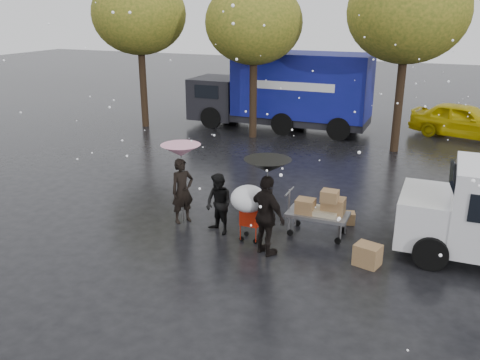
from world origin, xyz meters
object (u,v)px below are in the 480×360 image
at_px(blue_truck, 284,91).
at_px(yellow_taxi, 464,121).
at_px(vendor_cart, 321,208).
at_px(person_black, 267,216).
at_px(person_pink, 182,191).
at_px(shopping_cart, 249,202).

relative_size(blue_truck, yellow_taxi, 1.88).
bearing_deg(vendor_cart, yellow_taxi, 74.98).
distance_m(person_black, yellow_taxi, 14.25).
relative_size(person_pink, vendor_cart, 1.14).
bearing_deg(blue_truck, vendor_cart, -67.52).
distance_m(person_pink, shopping_cart, 2.14).
bearing_deg(yellow_taxi, blue_truck, 116.22).
xyz_separation_m(vendor_cart, shopping_cart, (-1.50, -1.07, 0.34)).
bearing_deg(shopping_cart, vendor_cart, 35.36).
relative_size(person_pink, shopping_cart, 1.18).
xyz_separation_m(vendor_cart, blue_truck, (-4.45, 10.76, 1.03)).
bearing_deg(person_black, person_pink, 9.18).
relative_size(shopping_cart, blue_truck, 0.18).
distance_m(person_pink, person_black, 2.82).
height_order(person_pink, blue_truck, blue_truck).
bearing_deg(person_pink, shopping_cart, -70.06).
bearing_deg(shopping_cart, person_pink, 166.05).
bearing_deg(yellow_taxi, person_black, 178.95).
xyz_separation_m(person_black, vendor_cart, (0.91, 1.47, -0.23)).
bearing_deg(person_pink, vendor_cart, -47.31).
xyz_separation_m(person_black, yellow_taxi, (4.17, 13.62, -0.20)).
distance_m(shopping_cart, yellow_taxi, 14.06).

